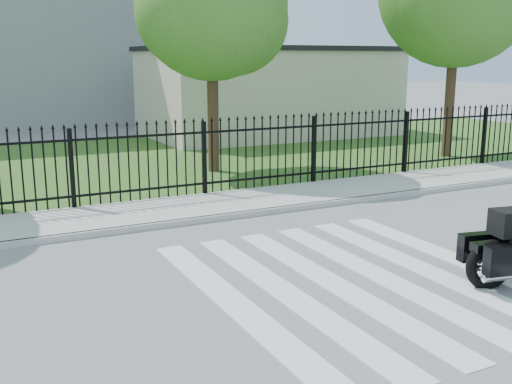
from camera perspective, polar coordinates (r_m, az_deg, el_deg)
name	(u,v)px	position (r m, az deg, el deg)	size (l,w,h in m)	color
ground	(357,280)	(9.11, 9.62, -8.25)	(120.00, 120.00, 0.00)	slate
crosswalk	(357,279)	(9.11, 9.62, -8.21)	(5.00, 5.50, 0.01)	silver
sidewalk	(222,204)	(13.25, -3.26, -1.18)	(40.00, 2.00, 0.12)	#ADAAA3
curb	(241,215)	(12.37, -1.40, -2.17)	(40.00, 0.12, 0.12)	#ADAAA3
grass_strip	(135,160)	(19.76, -11.45, 3.02)	(40.00, 12.00, 0.02)	#27591E
iron_fence	(204,160)	(13.99, -4.95, 3.05)	(26.00, 0.04, 1.80)	black
tree_mid	(211,4)	(17.20, -4.27, 17.41)	(4.20, 4.20, 6.78)	#382316
building_low	(268,93)	(25.87, 1.16, 9.37)	(10.00, 6.00, 3.50)	beige
building_low_roof	(268,49)	(25.84, 1.18, 13.47)	(10.20, 6.20, 0.20)	black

